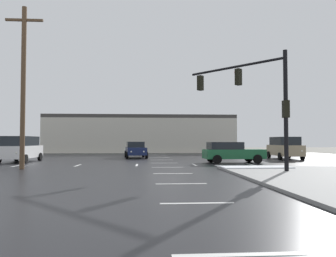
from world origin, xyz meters
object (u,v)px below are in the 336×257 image
at_px(traffic_signal_mast, 255,93).
at_px(suv_tan, 285,147).
at_px(utility_pole_mid, 23,84).
at_px(sedan_navy, 136,149).
at_px(suv_white, 21,148).
at_px(sedan_green, 231,152).

relative_size(traffic_signal_mast, suv_tan, 1.27).
bearing_deg(utility_pole_mid, sedan_navy, 63.67).
distance_m(suv_white, utility_pole_mid, 8.35).
xyz_separation_m(traffic_signal_mast, suv_white, (-15.99, 8.96, -3.28)).
distance_m(suv_white, sedan_green, 16.52).
bearing_deg(suv_white, sedan_navy, 124.23).
height_order(suv_tan, suv_white, same).
distance_m(traffic_signal_mast, suv_white, 18.62).
bearing_deg(suv_white, suv_tan, 97.95).
xyz_separation_m(suv_tan, utility_pole_mid, (-20.08, -9.63, 3.99)).
height_order(suv_tan, sedan_green, suv_tan).
bearing_deg(utility_pole_mid, suv_white, 110.90).
distance_m(suv_tan, sedan_green, 8.08).
height_order(traffic_signal_mast, utility_pole_mid, utility_pole_mid).
bearing_deg(sedan_green, utility_pole_mid, -164.50).
bearing_deg(suv_white, sedan_green, 83.17).
height_order(sedan_navy, utility_pole_mid, utility_pole_mid).
bearing_deg(sedan_navy, suv_tan, 71.41).
xyz_separation_m(suv_tan, sedan_green, (-6.33, -5.02, -0.24)).
distance_m(sedan_navy, sedan_green, 11.00).
bearing_deg(traffic_signal_mast, suv_tan, -71.18).
bearing_deg(traffic_signal_mast, sedan_navy, -15.80).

